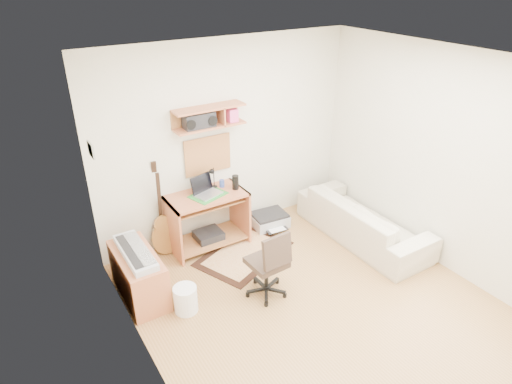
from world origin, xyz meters
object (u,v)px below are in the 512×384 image
cabinet (139,275)px  sofa (364,213)px  task_chair (267,262)px  desk (208,220)px  printer (269,220)px

cabinet → sofa: bearing=-8.5°
task_chair → cabinet: (-1.22, 0.72, -0.16)m
cabinet → desk: bearing=24.5°
printer → sofa: (0.90, -0.93, 0.29)m
sofa → desk: bearing=62.9°
sofa → task_chair: bearing=99.2°
printer → task_chair: bearing=-119.5°
printer → sofa: sofa is taller
task_chair → sofa: bearing=6.3°
task_chair → printer: task_chair is taller
desk → task_chair: size_ratio=1.16×
task_chair → printer: (0.84, 1.21, -0.35)m
printer → desk: bearing=-176.0°
sofa → printer: bearing=44.1°
desk → cabinet: bearing=-155.5°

